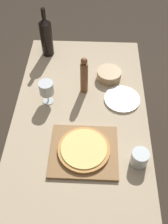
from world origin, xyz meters
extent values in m
plane|color=#382D23|center=(0.00, 0.00, 0.00)|extent=(12.00, 12.00, 0.00)
cube|color=tan|center=(0.00, 0.00, 0.72)|extent=(0.79, 1.36, 0.03)
cylinder|color=brown|center=(-0.33, 0.62, 0.35)|extent=(0.06, 0.06, 0.71)
cylinder|color=brown|center=(0.33, 0.62, 0.35)|extent=(0.06, 0.06, 0.71)
cube|color=olive|center=(0.03, -0.28, 0.74)|extent=(0.35, 0.32, 0.02)
cylinder|color=#C68947|center=(0.03, -0.28, 0.76)|extent=(0.27, 0.27, 0.02)
cylinder|color=#EAD67A|center=(0.03, -0.28, 0.77)|extent=(0.24, 0.24, 0.01)
cylinder|color=black|center=(-0.26, 0.52, 0.86)|extent=(0.08, 0.08, 0.24)
cone|color=black|center=(-0.26, 0.52, 1.00)|extent=(0.08, 0.08, 0.04)
cylinder|color=black|center=(-0.26, 0.52, 1.05)|extent=(0.03, 0.03, 0.07)
cylinder|color=brown|center=(0.01, 0.16, 0.85)|extent=(0.05, 0.05, 0.22)
sphere|color=brown|center=(0.01, 0.16, 0.98)|extent=(0.04, 0.04, 0.04)
cylinder|color=silver|center=(-0.20, 0.06, 0.74)|extent=(0.06, 0.06, 0.00)
cylinder|color=silver|center=(-0.20, 0.06, 0.78)|extent=(0.01, 0.01, 0.07)
cylinder|color=silver|center=(-0.20, 0.06, 0.85)|extent=(0.09, 0.09, 0.08)
cylinder|color=tan|center=(0.17, 0.29, 0.77)|extent=(0.16, 0.16, 0.06)
cylinder|color=silver|center=(0.31, -0.33, 0.78)|extent=(0.09, 0.09, 0.09)
cylinder|color=silver|center=(0.25, 0.09, 0.74)|extent=(0.22, 0.22, 0.01)
camera|label=1|loc=(0.06, -0.99, 1.94)|focal=42.00mm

